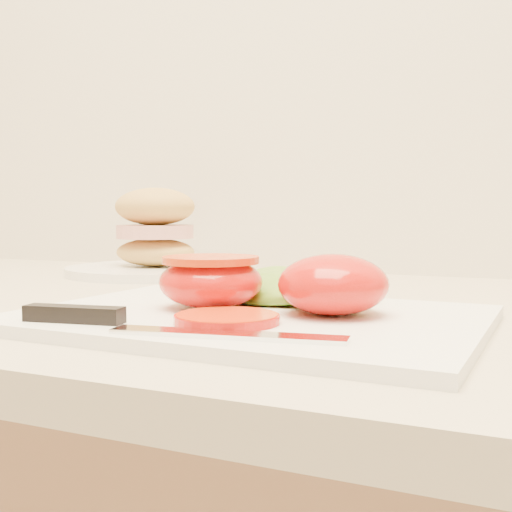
% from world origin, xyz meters
% --- Properties ---
extents(cutting_board, '(0.37, 0.27, 0.01)m').
position_xyz_m(cutting_board, '(-0.35, 1.54, 0.94)').
color(cutting_board, white).
rests_on(cutting_board, counter).
extents(tomato_half_dome, '(0.09, 0.09, 0.05)m').
position_xyz_m(tomato_half_dome, '(-0.29, 1.56, 0.96)').
color(tomato_half_dome, red).
rests_on(tomato_half_dome, cutting_board).
extents(tomato_half_cut, '(0.09, 0.09, 0.04)m').
position_xyz_m(tomato_half_cut, '(-0.40, 1.55, 0.96)').
color(tomato_half_cut, red).
rests_on(tomato_half_cut, cutting_board).
extents(tomato_slice_0, '(0.07, 0.07, 0.01)m').
position_xyz_m(tomato_slice_0, '(-0.35, 1.49, 0.94)').
color(tomato_slice_0, '#CC4418').
rests_on(tomato_slice_0, cutting_board).
extents(lettuce_leaf_0, '(0.16, 0.14, 0.03)m').
position_xyz_m(lettuce_leaf_0, '(-0.37, 1.62, 0.95)').
color(lettuce_leaf_0, olive).
rests_on(lettuce_leaf_0, cutting_board).
extents(lettuce_leaf_1, '(0.14, 0.13, 0.02)m').
position_xyz_m(lettuce_leaf_1, '(-0.32, 1.62, 0.95)').
color(lettuce_leaf_1, olive).
rests_on(lettuce_leaf_1, cutting_board).
extents(knife, '(0.25, 0.05, 0.01)m').
position_xyz_m(knife, '(-0.40, 1.45, 0.94)').
color(knife, silver).
rests_on(knife, cutting_board).
extents(sandwich_plate, '(0.26, 0.26, 0.12)m').
position_xyz_m(sandwich_plate, '(-0.65, 1.86, 0.98)').
color(sandwich_plate, white).
rests_on(sandwich_plate, counter).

